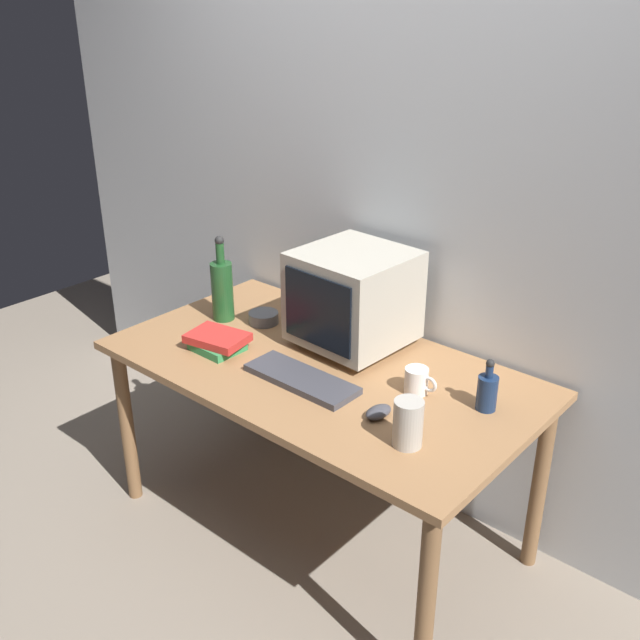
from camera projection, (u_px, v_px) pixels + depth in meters
name	position (u px, v px, depth m)	size (l,w,h in m)	color
ground_plane	(320.00, 526.00, 2.95)	(6.00, 6.00, 0.00)	gray
back_wall	(405.00, 197.00, 2.75)	(4.00, 0.08, 2.50)	silver
desk	(320.00, 385.00, 2.67)	(1.56, 0.85, 0.73)	#9E7047
crt_monitor	(353.00, 298.00, 2.71)	(0.40, 0.40, 0.37)	#B2AD9E
keyboard	(301.00, 379.00, 2.52)	(0.42, 0.15, 0.02)	#3F3F47
computer_mouse	(378.00, 412.00, 2.32)	(0.06, 0.10, 0.04)	#3F3F47
bottle_tall	(222.00, 288.00, 2.94)	(0.09, 0.09, 0.35)	#1E4C23
bottle_short	(487.00, 391.00, 2.35)	(0.07, 0.07, 0.18)	navy
book_stack	(217.00, 341.00, 2.74)	(0.24, 0.19, 0.06)	#33894C
mug	(417.00, 381.00, 2.45)	(0.12, 0.08, 0.09)	white
cd_spindle	(264.00, 318.00, 2.95)	(0.12, 0.12, 0.04)	#595B66
metal_canister	(408.00, 423.00, 2.16)	(0.09, 0.09, 0.15)	#B7B2A8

